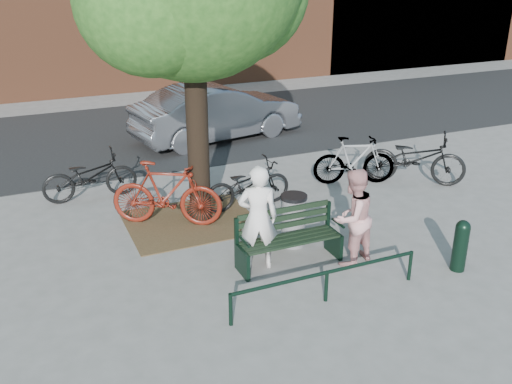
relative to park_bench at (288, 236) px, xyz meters
name	(u,v)px	position (x,y,z in m)	size (l,w,h in m)	color
ground	(289,264)	(0.00, -0.08, -0.48)	(90.00, 90.00, 0.00)	gray
dirt_pit	(191,222)	(-1.00, 2.12, -0.47)	(2.40, 2.00, 0.02)	brown
road	(159,131)	(0.00, 8.42, -0.47)	(40.00, 7.00, 0.01)	black
park_bench	(288,236)	(0.00, 0.00, 0.00)	(1.74, 0.54, 0.97)	black
guard_railing	(327,277)	(0.00, -1.28, -0.08)	(3.06, 0.06, 0.51)	black
person_left	(258,218)	(-0.50, 0.07, 0.39)	(0.64, 0.42, 1.75)	silver
person_right	(352,217)	(0.95, -0.42, 0.34)	(0.80, 0.62, 1.64)	#D69593
bollard	(461,244)	(2.42, -1.33, -0.01)	(0.23, 0.23, 0.88)	black
litter_bin	(293,220)	(0.37, 0.52, 0.00)	(0.46, 0.46, 0.94)	gray
bicycle_a	(90,176)	(-2.56, 4.06, 0.03)	(0.67, 1.93, 1.01)	black
bicycle_b	(167,193)	(-1.42, 2.21, 0.15)	(0.59, 2.10, 1.26)	#5D170D
bicycle_c	(248,185)	(0.28, 2.35, 0.01)	(0.65, 1.86, 0.98)	black
bicycle_d	(354,160)	(2.95, 2.62, 0.07)	(0.51, 1.82, 1.09)	gray
bicycle_e	(415,158)	(4.21, 2.12, 0.10)	(0.77, 2.20, 1.16)	black
parked_car	(217,112)	(1.33, 7.04, 0.29)	(1.63, 4.68, 1.54)	slate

